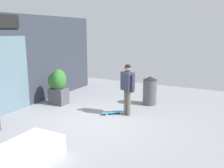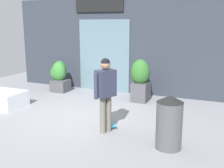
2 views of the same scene
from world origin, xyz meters
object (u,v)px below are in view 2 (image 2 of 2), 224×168
object	(u,v)px
planter_box_left	(59,75)
planter_box_right	(141,78)
skateboard	(108,122)
trash_bin	(169,122)
skateboarder	(106,88)

from	to	relation	value
planter_box_left	planter_box_right	xyz separation A→B (m)	(3.10, -0.07, 0.13)
planter_box_right	planter_box_left	bearing A→B (deg)	178.62
skateboard	planter_box_left	bearing A→B (deg)	8.32
planter_box_left	skateboard	bearing A→B (deg)	-38.70
planter_box_right	trash_bin	size ratio (longest dim) A/B	1.25
planter_box_left	planter_box_right	distance (m)	3.10
planter_box_left	trash_bin	world-z (taller)	planter_box_left
skateboard	trash_bin	bearing A→B (deg)	-156.25
trash_bin	planter_box_left	bearing A→B (deg)	146.11
planter_box_left	trash_bin	bearing A→B (deg)	-33.89
planter_box_left	planter_box_right	world-z (taller)	planter_box_right
skateboarder	planter_box_right	xyz separation A→B (m)	(-0.08, 2.80, -0.30)
skateboarder	planter_box_right	size ratio (longest dim) A/B	1.26
skateboarder	trash_bin	bearing A→B (deg)	-161.98
skateboarder	planter_box_left	bearing A→B (deg)	-14.39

